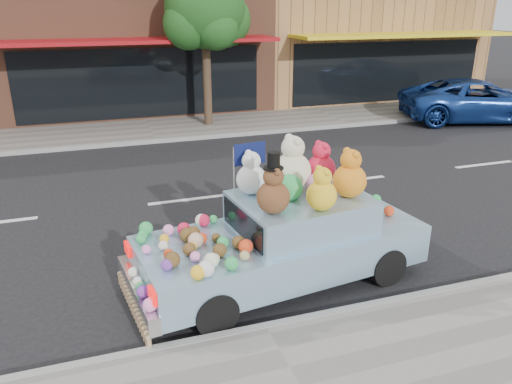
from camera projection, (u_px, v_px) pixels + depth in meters
name	position (u px, v px, depth m)	size (l,w,h in m)	color
ground	(189.00, 200.00, 10.97)	(120.00, 120.00, 0.00)	black
far_sidewalk	(151.00, 130.00, 16.71)	(60.00, 3.00, 0.12)	gray
near_kerb	(265.00, 329.00, 6.52)	(60.00, 0.12, 0.13)	gray
far_kerb	(157.00, 141.00, 15.38)	(60.00, 0.12, 0.13)	gray
storefront_mid	(126.00, 14.00, 20.28)	(10.00, 9.80, 7.30)	brown
storefront_right	(346.00, 12.00, 23.26)	(10.00, 9.80, 7.30)	#A57245
street_tree	(205.00, 15.00, 16.06)	(3.00, 2.70, 5.22)	#38281C
car_blue	(478.00, 101.00, 18.00)	(2.49, 5.40, 1.50)	navy
art_car	(284.00, 233.00, 7.52)	(4.67, 2.29, 2.22)	black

